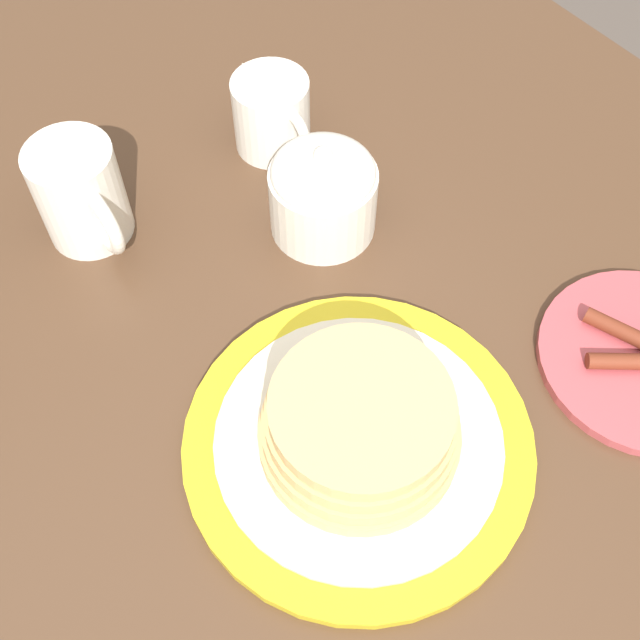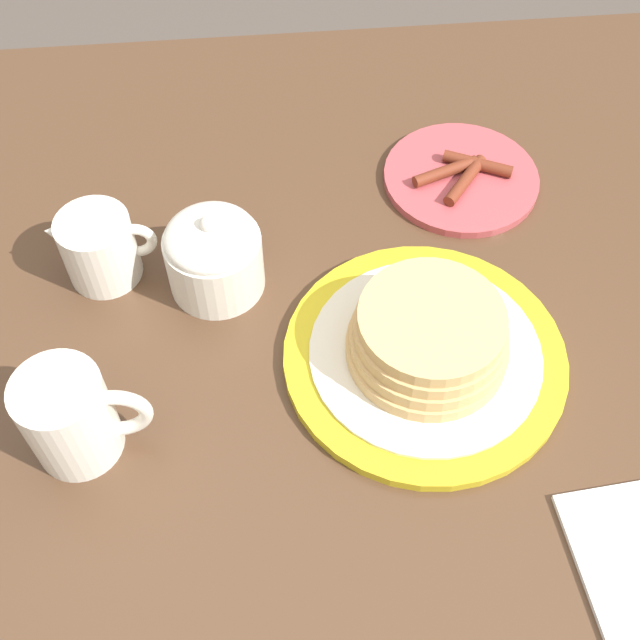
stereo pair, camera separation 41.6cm
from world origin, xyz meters
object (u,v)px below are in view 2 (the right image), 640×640
at_px(side_plate_bacon, 461,177).
at_px(sugar_bowl, 214,254).
at_px(coffee_mug, 72,416).
at_px(creamer_pitcher, 98,247).
at_px(pancake_plate, 427,345).

xyz_separation_m(side_plate_bacon, sugar_bowl, (-0.29, -0.12, 0.04)).
relative_size(coffee_mug, creamer_pitcher, 1.00).
bearing_deg(sugar_bowl, creamer_pitcher, 167.68).
distance_m(pancake_plate, side_plate_bacon, 0.26).
distance_m(pancake_plate, sugar_bowl, 0.23).
xyz_separation_m(coffee_mug, sugar_bowl, (0.13, 0.18, -0.00)).
bearing_deg(coffee_mug, side_plate_bacon, 36.25).
xyz_separation_m(coffee_mug, creamer_pitcher, (0.01, 0.20, -0.01)).
bearing_deg(creamer_pitcher, coffee_mug, -92.06).
distance_m(pancake_plate, creamer_pitcher, 0.35).
bearing_deg(pancake_plate, coffee_mug, -169.70).
bearing_deg(pancake_plate, creamer_pitcher, 155.75).
distance_m(pancake_plate, coffee_mug, 0.33).
height_order(pancake_plate, coffee_mug, coffee_mug).
height_order(pancake_plate, sugar_bowl, sugar_bowl).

